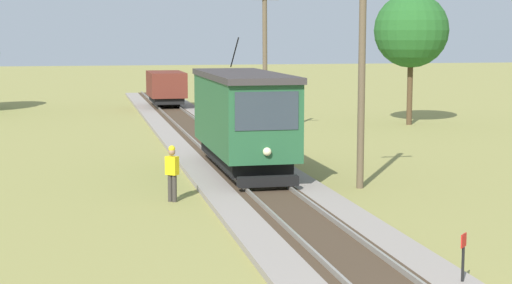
{
  "coord_description": "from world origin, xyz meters",
  "views": [
    {
      "loc": [
        -5.81,
        -11.63,
        5.19
      ],
      "look_at": [
        0.36,
        17.1,
        1.32
      ],
      "focal_mm": 57.03,
      "sensor_mm": 36.0,
      "label": 1
    }
  ],
  "objects_px": {
    "trackside_signal_marker": "(463,258)",
    "gravel_pile": "(241,101)",
    "utility_pole_near_tram": "(362,77)",
    "utility_pole_mid": "(265,57)",
    "tree_left_far": "(411,31)",
    "red_tram": "(243,117)",
    "freight_car": "(166,87)",
    "track_worker": "(172,171)"
  },
  "relations": [
    {
      "from": "trackside_signal_marker",
      "to": "utility_pole_near_tram",
      "type": "bearing_deg",
      "value": 81.38
    },
    {
      "from": "utility_pole_near_tram",
      "to": "gravel_pile",
      "type": "bearing_deg",
      "value": 87.0
    },
    {
      "from": "red_tram",
      "to": "trackside_signal_marker",
      "type": "xyz_separation_m",
      "value": [
        1.72,
        -14.49,
        -1.53
      ]
    },
    {
      "from": "red_tram",
      "to": "gravel_pile",
      "type": "height_order",
      "value": "red_tram"
    },
    {
      "from": "trackside_signal_marker",
      "to": "gravel_pile",
      "type": "xyz_separation_m",
      "value": [
        3.19,
        39.93,
        -0.01
      ]
    },
    {
      "from": "gravel_pile",
      "to": "track_worker",
      "type": "relative_size",
      "value": 1.46
    },
    {
      "from": "trackside_signal_marker",
      "to": "track_worker",
      "type": "distance_m",
      "value": 11.24
    },
    {
      "from": "gravel_pile",
      "to": "tree_left_far",
      "type": "xyz_separation_m",
      "value": [
        7.91,
        -10.62,
        4.79
      ]
    },
    {
      "from": "utility_pole_mid",
      "to": "trackside_signal_marker",
      "type": "xyz_separation_m",
      "value": [
        -1.68,
        -25.82,
        -3.41
      ]
    },
    {
      "from": "utility_pole_mid",
      "to": "red_tram",
      "type": "bearing_deg",
      "value": -106.69
    },
    {
      "from": "freight_car",
      "to": "track_worker",
      "type": "bearing_deg",
      "value": -95.53
    },
    {
      "from": "trackside_signal_marker",
      "to": "track_worker",
      "type": "relative_size",
      "value": 0.66
    },
    {
      "from": "utility_pole_mid",
      "to": "gravel_pile",
      "type": "height_order",
      "value": "utility_pole_mid"
    },
    {
      "from": "track_worker",
      "to": "trackside_signal_marker",
      "type": "bearing_deg",
      "value": -113.12
    },
    {
      "from": "freight_car",
      "to": "trackside_signal_marker",
      "type": "xyz_separation_m",
      "value": [
        1.72,
        -42.34,
        -0.89
      ]
    },
    {
      "from": "utility_pole_mid",
      "to": "gravel_pile",
      "type": "bearing_deg",
      "value": 83.88
    },
    {
      "from": "freight_car",
      "to": "utility_pole_near_tram",
      "type": "height_order",
      "value": "utility_pole_near_tram"
    },
    {
      "from": "red_tram",
      "to": "trackside_signal_marker",
      "type": "relative_size",
      "value": 7.24
    },
    {
      "from": "utility_pole_mid",
      "to": "tree_left_far",
      "type": "distance_m",
      "value": 10.14
    },
    {
      "from": "utility_pole_near_tram",
      "to": "freight_car",
      "type": "bearing_deg",
      "value": 96.21
    },
    {
      "from": "trackside_signal_marker",
      "to": "gravel_pile",
      "type": "bearing_deg",
      "value": 85.43
    },
    {
      "from": "red_tram",
      "to": "gravel_pile",
      "type": "distance_m",
      "value": 25.95
    },
    {
      "from": "gravel_pile",
      "to": "trackside_signal_marker",
      "type": "bearing_deg",
      "value": -94.57
    },
    {
      "from": "freight_car",
      "to": "gravel_pile",
      "type": "distance_m",
      "value": 5.54
    },
    {
      "from": "red_tram",
      "to": "trackside_signal_marker",
      "type": "bearing_deg",
      "value": -83.24
    },
    {
      "from": "track_worker",
      "to": "utility_pole_near_tram",
      "type": "bearing_deg",
      "value": -40.49
    },
    {
      "from": "freight_car",
      "to": "gravel_pile",
      "type": "height_order",
      "value": "freight_car"
    },
    {
      "from": "freight_car",
      "to": "trackside_signal_marker",
      "type": "distance_m",
      "value": 42.38
    },
    {
      "from": "red_tram",
      "to": "tree_left_far",
      "type": "relative_size",
      "value": 1.12
    },
    {
      "from": "utility_pole_near_tram",
      "to": "gravel_pile",
      "type": "xyz_separation_m",
      "value": [
        1.51,
        28.86,
        -3.15
      ]
    },
    {
      "from": "red_tram",
      "to": "utility_pole_mid",
      "type": "distance_m",
      "value": 11.98
    },
    {
      "from": "utility_pole_near_tram",
      "to": "tree_left_far",
      "type": "bearing_deg",
      "value": 62.68
    },
    {
      "from": "utility_pole_near_tram",
      "to": "track_worker",
      "type": "bearing_deg",
      "value": -171.87
    },
    {
      "from": "freight_car",
      "to": "gravel_pile",
      "type": "bearing_deg",
      "value": -26.1
    },
    {
      "from": "tree_left_far",
      "to": "utility_pole_near_tram",
      "type": "bearing_deg",
      "value": -117.32
    },
    {
      "from": "red_tram",
      "to": "freight_car",
      "type": "distance_m",
      "value": 27.85
    },
    {
      "from": "track_worker",
      "to": "utility_pole_mid",
      "type": "bearing_deg",
      "value": 18.8
    },
    {
      "from": "freight_car",
      "to": "red_tram",
      "type": "bearing_deg",
      "value": -89.99
    },
    {
      "from": "red_tram",
      "to": "tree_left_far",
      "type": "distance_m",
      "value": 19.87
    },
    {
      "from": "gravel_pile",
      "to": "tree_left_far",
      "type": "distance_m",
      "value": 14.08
    },
    {
      "from": "utility_pole_mid",
      "to": "track_worker",
      "type": "height_order",
      "value": "utility_pole_mid"
    },
    {
      "from": "red_tram",
      "to": "utility_pole_mid",
      "type": "xyz_separation_m",
      "value": [
        3.4,
        11.33,
        1.89
      ]
    }
  ]
}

